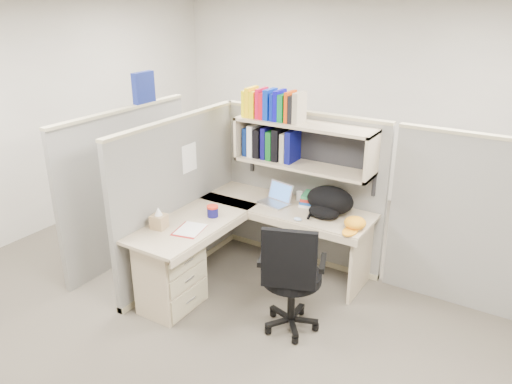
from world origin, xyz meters
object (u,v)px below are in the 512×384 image
Objects in this scene: snack_canister at (213,211)px; task_chair at (291,294)px; backpack at (327,202)px; laptop at (274,194)px; desk at (203,257)px.

task_chair is at bearing -15.87° from snack_canister.
snack_canister is (-0.91, -0.59, -0.08)m from backpack.
backpack is at bearing 96.02° from task_chair.
snack_canister is at bearing -144.01° from backpack.
laptop is 2.65× the size of snack_canister.
laptop reaches higher than snack_canister.
laptop is at bearing 71.67° from desk.
laptop is 0.28× the size of task_chair.
backpack is at bearing 14.29° from laptop.
task_chair reaches higher than laptop.
desk is 15.73× the size of snack_canister.
backpack is at bearing 33.17° from snack_canister.
snack_canister reaches higher than desk.
backpack is at bearing 45.62° from desk.
backpack reaches higher than desk.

